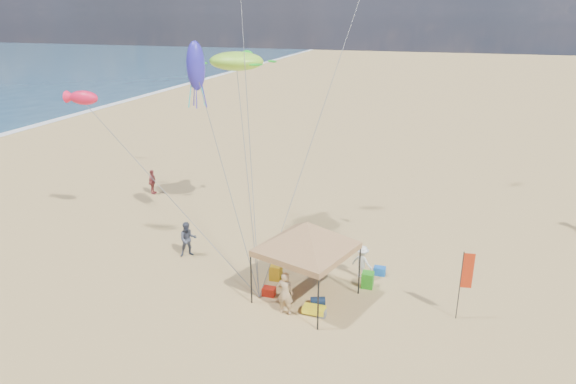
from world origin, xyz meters
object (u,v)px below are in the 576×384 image
Objects in this scene: chair_yellow at (276,272)px; person_near_a at (285,293)px; chair_green at (368,280)px; beach_cart at (314,310)px; feather_flag at (466,275)px; canopy_tent at (307,225)px; person_far_a at (152,182)px; person_near_b at (188,239)px; cooler_blue at (380,271)px; person_near_c at (362,262)px; cooler_red at (269,291)px.

chair_yellow is 0.38× the size of person_near_a.
chair_green reaches higher than beach_cart.
canopy_tent is at bearing -176.95° from feather_flag.
feather_flag is 1.78× the size of person_far_a.
canopy_tent reaches higher than chair_green.
person_near_b is (-4.90, 0.96, 0.54)m from chair_yellow.
chair_yellow is (-4.45, -1.84, 0.16)m from cooler_blue.
chair_yellow is (-1.74, 1.16, -3.04)m from canopy_tent.
person_near_a reaches higher than beach_cart.
chair_green is (2.35, 1.71, -3.04)m from canopy_tent.
person_near_a reaches higher than cooler_blue.
feather_flag reaches higher than person_far_a.
person_near_c is (-0.39, 0.76, 0.44)m from chair_green.
chair_green and chair_yellow have the same top height.
person_near_a reaches higher than person_near_c.
beach_cart is 0.50× the size of person_near_b.
person_near_b is at bearing 22.63° from person_near_c.
chair_green is 0.78× the size of beach_cart.
person_near_c is at bearing 153.59° from feather_flag.
canopy_tent is 8.95× the size of chair_yellow.
person_near_c is at bearing -32.66° from person_near_b.
person_near_a is 4.55m from person_near_c.
feather_flag is at bearing -19.41° from chair_green.
canopy_tent reaches higher than feather_flag.
person_near_c is at bearing -145.23° from cooler_blue.
person_near_a is (-0.49, -1.36, -2.46)m from canopy_tent.
person_near_c is (-4.30, 2.14, -1.18)m from feather_flag.
person_near_a is at bearing -109.87° from canopy_tent.
feather_flag is 4.19× the size of chair_yellow.
cooler_blue is 0.30× the size of person_near_b.
person_far_a is (-6.59, 7.53, -0.07)m from person_near_b.
chair_green is at bearing 137.66° from person_near_c.
chair_yellow is 14.29m from person_far_a.
canopy_tent is at bearing 71.91° from person_near_c.
beach_cart is at bearing -136.28° from person_far_a.
canopy_tent reaches higher than cooler_blue.
canopy_tent reaches higher than person_near_c.
person_near_a is (-2.84, -3.07, 0.58)m from chair_green.
feather_flag is 3.26× the size of beach_cart.
person_near_a is at bearing -132.76° from chair_green.
cooler_red and cooler_blue have the same top height.
cooler_blue is 0.34× the size of person_near_c.
chair_green reaches higher than cooler_red.
person_near_a is at bearing -45.47° from cooler_red.
person_near_c reaches higher than chair_yellow.
feather_flag is 4.19× the size of chair_green.
person_near_b is (-5.06, 2.38, 0.70)m from cooler_red.
feather_flag is 1.86× the size of person_near_c.
cooler_red is 2.35m from beach_cart.
feather_flag is 1.58× the size of person_near_a.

